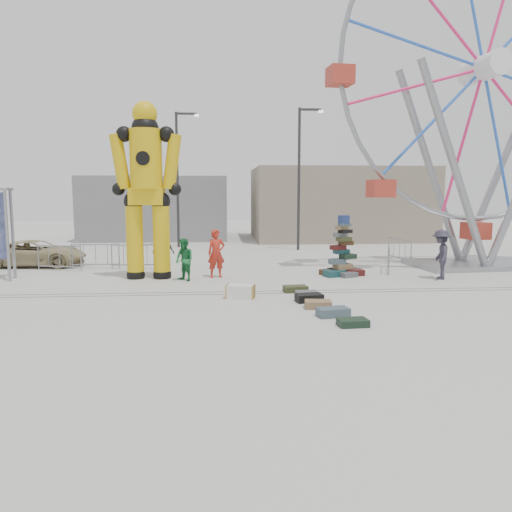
{
  "coord_description": "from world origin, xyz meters",
  "views": [
    {
      "loc": [
        -1.63,
        -15.35,
        3.27
      ],
      "look_at": [
        -0.33,
        1.54,
        1.13
      ],
      "focal_mm": 35.0,
      "sensor_mm": 36.0,
      "label": 1
    }
  ],
  "objects": [
    {
      "name": "crash_test_dummy",
      "position": [
        -4.29,
        3.89,
        3.61
      ],
      "size": [
        2.72,
        1.2,
        6.86
      ],
      "rotation": [
        0.0,
        0.0,
        -0.05
      ],
      "color": "black",
      "rests_on": "ground"
    },
    {
      "name": "pedestrian_black",
      "position": [
        -3.89,
        5.41,
        0.83
      ],
      "size": [
        1.05,
        0.72,
        1.66
      ],
      "primitive_type": "imported",
      "rotation": [
        0.0,
        0.0,
        2.78
      ],
      "color": "black",
      "rests_on": "ground"
    },
    {
      "name": "track_line_near",
      "position": [
        0.0,
        0.6,
        0.0
      ],
      "size": [
        40.0,
        0.04,
        0.01
      ],
      "primitive_type": "cube",
      "color": "#47443F",
      "rests_on": "ground"
    },
    {
      "name": "barricade_dummy_a",
      "position": [
        -8.32,
        6.12,
        0.55
      ],
      "size": [
        1.95,
        0.64,
        1.1
      ],
      "primitive_type": null,
      "rotation": [
        0.0,
        0.0,
        -0.28
      ],
      "color": "gray",
      "rests_on": "ground"
    },
    {
      "name": "ferris_wheel",
      "position": [
        9.76,
        5.93,
        7.45
      ],
      "size": [
        13.0,
        3.73,
        15.14
      ],
      "rotation": [
        0.0,
        0.0,
        0.1
      ],
      "color": "gray",
      "rests_on": "ground"
    },
    {
      "name": "row_case_3",
      "position": [
        1.22,
        -1.56,
        0.11
      ],
      "size": [
        0.8,
        0.59,
        0.22
      ],
      "primitive_type": "cube",
      "rotation": [
        0.0,
        0.0,
        -0.12
      ],
      "color": "olive",
      "rests_on": "ground"
    },
    {
      "name": "steamer_trunk",
      "position": [
        -0.94,
        0.0,
        0.2
      ],
      "size": [
        0.96,
        0.69,
        0.41
      ],
      "primitive_type": "cube",
      "rotation": [
        0.0,
        0.0,
        -0.23
      ],
      "color": "silver",
      "rests_on": "ground"
    },
    {
      "name": "lamp_post_right",
      "position": [
        3.09,
        13.0,
        4.48
      ],
      "size": [
        1.41,
        0.25,
        8.0
      ],
      "color": "#2D2D30",
      "rests_on": "ground"
    },
    {
      "name": "barricade_dummy_c",
      "position": [
        -5.19,
        6.34,
        0.55
      ],
      "size": [
        2.0,
        0.14,
        1.1
      ],
      "primitive_type": null,
      "rotation": [
        0.0,
        0.0,
        -0.02
      ],
      "color": "gray",
      "rests_on": "ground"
    },
    {
      "name": "barricade_wheel_front",
      "position": [
        5.49,
        4.81,
        0.55
      ],
      "size": [
        0.73,
        1.93,
        1.1
      ],
      "primitive_type": null,
      "rotation": [
        0.0,
        0.0,
        1.25
      ],
      "color": "gray",
      "rests_on": "ground"
    },
    {
      "name": "row_case_1",
      "position": [
        1.15,
        -0.07,
        0.1
      ],
      "size": [
        0.69,
        0.54,
        0.19
      ],
      "primitive_type": "cube",
      "rotation": [
        0.0,
        0.0,
        0.05
      ],
      "color": "#575A5F",
      "rests_on": "ground"
    },
    {
      "name": "track_line_far",
      "position": [
        0.0,
        1.0,
        0.0
      ],
      "size": [
        40.0,
        0.04,
        0.01
      ],
      "primitive_type": "cube",
      "color": "#47443F",
      "rests_on": "ground"
    },
    {
      "name": "suitcase_tower",
      "position": [
        3.32,
        4.04,
        0.67
      ],
      "size": [
        1.78,
        1.55,
        2.4
      ],
      "rotation": [
        0.0,
        0.0,
        0.26
      ],
      "color": "#19454B",
      "rests_on": "ground"
    },
    {
      "name": "row_case_5",
      "position": [
        1.68,
        -3.55,
        0.09
      ],
      "size": [
        0.77,
        0.54,
        0.19
      ],
      "primitive_type": "cube",
      "rotation": [
        0.0,
        0.0,
        0.08
      ],
      "color": "black",
      "rests_on": "ground"
    },
    {
      "name": "parked_suv",
      "position": [
        -9.72,
        7.51,
        0.59
      ],
      "size": [
        4.28,
        2.09,
        1.17
      ],
      "primitive_type": "imported",
      "rotation": [
        0.0,
        0.0,
        1.54
      ],
      "color": "tan",
      "rests_on": "ground"
    },
    {
      "name": "pedestrian_red",
      "position": [
        -1.69,
        3.91,
        0.94
      ],
      "size": [
        0.77,
        0.6,
        1.88
      ],
      "primitive_type": "imported",
      "rotation": [
        0.0,
        0.0,
        0.23
      ],
      "color": "#B12719",
      "rests_on": "ground"
    },
    {
      "name": "row_case_2",
      "position": [
        1.11,
        -0.73,
        0.12
      ],
      "size": [
        0.86,
        0.61,
        0.25
      ],
      "primitive_type": "cube",
      "rotation": [
        0.0,
        0.0,
        0.15
      ],
      "color": "black",
      "rests_on": "ground"
    },
    {
      "name": "lamp_post_left",
      "position": [
        -3.91,
        15.0,
        4.48
      ],
      "size": [
        1.41,
        0.25,
        8.0
      ],
      "color": "#2D2D30",
      "rests_on": "ground"
    },
    {
      "name": "pedestrian_grey",
      "position": [
        6.83,
        2.87,
        0.95
      ],
      "size": [
        1.0,
        1.37,
        1.9
      ],
      "primitive_type": "imported",
      "rotation": [
        0.0,
        0.0,
        -1.84
      ],
      "color": "#292734",
      "rests_on": "ground"
    },
    {
      "name": "barricade_wheel_back",
      "position": [
        7.08,
        7.84,
        0.55
      ],
      "size": [
        0.47,
        1.98,
        1.1
      ],
      "primitive_type": null,
      "rotation": [
        0.0,
        0.0,
        -1.38
      ],
      "color": "gray",
      "rests_on": "ground"
    },
    {
      "name": "row_case_0",
      "position": [
        0.94,
        0.83,
        0.1
      ],
      "size": [
        0.84,
        0.58,
        0.2
      ],
      "primitive_type": "cube",
      "rotation": [
        0.0,
        0.0,
        0.14
      ],
      "color": "#373C1E",
      "rests_on": "ground"
    },
    {
      "name": "building_left",
      "position": [
        -6.0,
        22.0,
        2.2
      ],
      "size": [
        10.0,
        8.0,
        4.4
      ],
      "primitive_type": "cube",
      "color": "gray",
      "rests_on": "ground"
    },
    {
      "name": "barricade_dummy_b",
      "position": [
        -6.93,
        6.59,
        0.55
      ],
      "size": [
        2.0,
        0.1,
        1.1
      ],
      "primitive_type": null,
      "rotation": [
        0.0,
        0.0,
        -0.0
      ],
      "color": "gray",
      "rests_on": "ground"
    },
    {
      "name": "ground",
      "position": [
        0.0,
        0.0,
        0.0
      ],
      "size": [
        90.0,
        90.0,
        0.0
      ],
      "primitive_type": "plane",
      "color": "#9E9E99",
      "rests_on": "ground"
    },
    {
      "name": "row_case_4",
      "position": [
        1.42,
        -2.55,
        0.12
      ],
      "size": [
        0.92,
        0.63,
        0.24
      ],
      "primitive_type": "cube",
      "rotation": [
        0.0,
        0.0,
        0.2
      ],
      "color": "#465A64",
      "rests_on": "ground"
    },
    {
      "name": "pedestrian_green",
      "position": [
        -2.88,
        3.23,
        0.8
      ],
      "size": [
        0.97,
        0.98,
        1.6
      ],
      "primitive_type": "imported",
      "rotation": [
        0.0,
        0.0,
        -0.82
      ],
      "color": "#1A6B33",
      "rests_on": "ground"
    },
    {
      "name": "building_right",
      "position": [
        7.0,
        20.0,
        2.5
      ],
      "size": [
        12.0,
        8.0,
        5.0
      ],
      "primitive_type": "cube",
      "color": "gray",
      "rests_on": "ground"
    }
  ]
}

